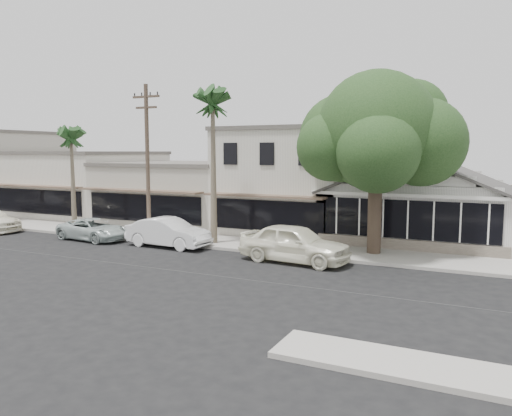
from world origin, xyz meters
The scene contains 13 objects.
ground centered at (0.00, 0.00, 0.00)m, with size 140.00×140.00×0.00m, color black.
sidewalk_north centered at (-8.00, 6.75, 0.07)m, with size 90.00×3.50×0.15m, color #9E9991.
corner_shop centered at (5.00, 12.47, 2.62)m, with size 10.40×8.60×5.10m.
row_building_near centered at (-3.00, 13.50, 3.25)m, with size 8.00×10.00×6.50m, color silver.
row_building_midnear centered at (-12.00, 13.50, 2.10)m, with size 10.00×10.00×4.20m, color #BCB9A9.
row_building_midfar centered at (-22.50, 13.50, 2.50)m, with size 11.00×10.00×5.00m, color silver.
utility_pole centered at (-9.00, 5.20, 4.79)m, with size 1.80×0.24×9.00m.
car_0 centered at (0.54, 3.92, 0.91)m, with size 2.15×5.35×1.82m, color white.
car_1 centered at (-7.12, 4.45, 0.80)m, with size 1.70×4.86×1.60m, color white.
car_2 centered at (-12.42, 4.27, 0.64)m, with size 2.11×4.58×1.27m, color #B0BDBA.
shade_tree centered at (3.52, 7.32, 6.05)m, with size 8.29×7.50×9.20m.
palm_east centered at (-5.11, 5.98, 7.85)m, with size 3.04×3.04×9.12m.
palm_mid centered at (-15.58, 5.91, 6.15)m, with size 2.63×2.63×7.20m.
Camera 1 is at (9.06, -17.79, 5.22)m, focal length 35.00 mm.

